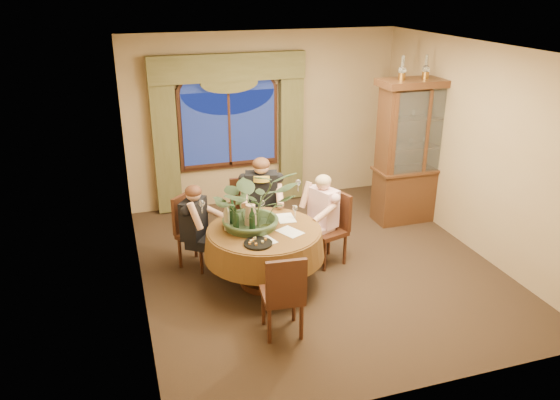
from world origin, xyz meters
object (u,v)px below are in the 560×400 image
object	(u,v)px
china_cabinet	(418,152)
chair_back_right	(248,216)
chair_front_left	(282,293)
wine_bottle_0	(236,222)
oil_lamp_center	(426,67)
person_scarf	(262,205)
dining_table	(264,257)
chair_back	(197,232)
person_back	(194,230)
oil_lamp_left	(402,68)
wine_bottle_1	(252,221)
wine_bottle_3	(233,213)
olive_bowl	(266,228)
stoneware_vase	(251,216)
person_pink	(323,218)
oil_lamp_right	(449,65)
chair_right	(327,230)
centerpiece_plant	(253,175)
wine_bottle_2	(227,217)

from	to	relation	value
china_cabinet	chair_back_right	bearing A→B (deg)	-175.96
chair_front_left	wine_bottle_0	xyz separation A→B (m)	(-0.25, 0.97, 0.44)
china_cabinet	oil_lamp_center	size ratio (longest dim) A/B	6.46
person_scarf	wine_bottle_0	bearing A→B (deg)	72.52
dining_table	chair_back	world-z (taller)	chair_back
person_back	wine_bottle_0	xyz separation A→B (m)	(0.41, -0.57, 0.31)
oil_lamp_left	wine_bottle_0	world-z (taller)	oil_lamp_left
person_scarf	wine_bottle_1	world-z (taller)	person_scarf
dining_table	wine_bottle_3	distance (m)	0.67
china_cabinet	olive_bowl	xyz separation A→B (m)	(-2.77, -1.28, -0.32)
chair_front_left	stoneware_vase	bearing A→B (deg)	97.49
wine_bottle_1	oil_lamp_left	bearing A→B (deg)	27.21
person_pink	olive_bowl	size ratio (longest dim) A/B	7.56
chair_front_left	wine_bottle_0	bearing A→B (deg)	110.23
chair_back_right	wine_bottle_0	world-z (taller)	wine_bottle_0
oil_lamp_right	person_scarf	distance (m)	3.41
oil_lamp_left	oil_lamp_right	xyz separation A→B (m)	(0.76, 0.00, 0.00)
wine_bottle_1	stoneware_vase	bearing A→B (deg)	80.92
chair_right	centerpiece_plant	distance (m)	1.39
oil_lamp_right	wine_bottle_2	xyz separation A→B (m)	(-3.59, -1.13, -1.45)
person_pink	stoneware_vase	world-z (taller)	person_pink
stoneware_vase	wine_bottle_1	bearing A→B (deg)	-99.08
chair_back	dining_table	bearing A→B (deg)	90.00
china_cabinet	person_back	bearing A→B (deg)	-168.64
chair_front_left	wine_bottle_2	xyz separation A→B (m)	(-0.33, 1.12, 0.44)
wine_bottle_2	olive_bowl	bearing A→B (deg)	-18.93
chair_back	olive_bowl	bearing A→B (deg)	88.74
oil_lamp_center	oil_lamp_right	bearing A→B (deg)	0.00
stoneware_vase	centerpiece_plant	xyz separation A→B (m)	(0.05, 0.02, 0.51)
oil_lamp_center	stoneware_vase	xyz separation A→B (m)	(-2.92, -1.12, -1.47)
person_back	wine_bottle_0	size ratio (longest dim) A/B	3.67
oil_lamp_left	olive_bowl	distance (m)	3.14
chair_front_left	person_scarf	world-z (taller)	person_scarf
chair_back	chair_front_left	size ratio (longest dim) A/B	1.00
wine_bottle_1	olive_bowl	bearing A→B (deg)	12.96
dining_table	chair_back_right	world-z (taller)	chair_back_right
stoneware_vase	person_pink	bearing A→B (deg)	14.13
china_cabinet	chair_front_left	distance (m)	3.71
wine_bottle_2	stoneware_vase	bearing A→B (deg)	0.39
china_cabinet	wine_bottle_2	xyz separation A→B (m)	(-3.21, -1.13, -0.18)
stoneware_vase	olive_bowl	bearing A→B (deg)	-45.58
chair_right	dining_table	bearing A→B (deg)	90.00
chair_back	wine_bottle_3	size ratio (longest dim) A/B	2.91
wine_bottle_1	chair_right	bearing A→B (deg)	18.42
person_back	wine_bottle_3	world-z (taller)	person_back
oil_lamp_right	chair_back_right	distance (m)	3.64
oil_lamp_right	chair_right	distance (m)	3.07
olive_bowl	chair_right	bearing A→B (deg)	19.47
oil_lamp_center	centerpiece_plant	bearing A→B (deg)	-158.96
chair_front_left	wine_bottle_1	size ratio (longest dim) A/B	2.91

